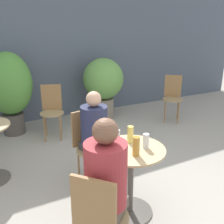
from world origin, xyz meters
TOP-DOWN VIEW (x-y plane):
  - ground_plane at (0.00, 0.00)m, footprint 20.00×20.00m
  - storefront_wall at (0.00, 3.39)m, footprint 10.00×0.06m
  - cafe_table_near at (-0.13, 0.11)m, footprint 0.66×0.66m
  - bistro_chair_0 at (-0.27, 0.86)m, footprint 0.40×0.42m
  - bistro_chair_1 at (-0.71, -0.38)m, footprint 0.45×0.45m
  - bistro_chair_3 at (-0.29, 2.41)m, footprint 0.42×0.43m
  - bistro_chair_4 at (2.08, 2.12)m, footprint 0.45×0.45m
  - seated_person_0 at (-0.25, 0.71)m, footprint 0.31×0.34m
  - seated_person_1 at (-0.60, -0.29)m, footprint 0.41×0.41m
  - beer_glass_0 at (-0.26, 0.17)m, footprint 0.06×0.06m
  - beer_glass_1 at (-0.17, -0.02)m, footprint 0.07×0.07m
  - beer_glass_2 at (-0.01, 0.06)m, footprint 0.06×0.06m
  - beer_glass_3 at (-0.07, 0.24)m, footprint 0.06×0.06m
  - potted_plant_0 at (-0.88, 2.86)m, footprint 0.77×0.77m
  - potted_plant_1 at (0.89, 2.84)m, footprint 0.81×0.81m

SIDE VIEW (x-z plane):
  - ground_plane at x=0.00m, z-range 0.00..0.00m
  - cafe_table_near at x=-0.13m, z-range 0.13..0.87m
  - bistro_chair_0 at x=-0.27m, z-range 0.09..0.99m
  - bistro_chair_1 at x=-0.71m, z-range 0.09..0.99m
  - bistro_chair_3 at x=-0.29m, z-range 0.09..0.99m
  - bistro_chair_4 at x=2.08m, z-range 0.09..0.99m
  - seated_person_0 at x=-0.25m, z-range 0.12..1.29m
  - seated_person_1 at x=-0.60m, z-range 0.12..1.37m
  - potted_plant_1 at x=0.89m, z-range 0.14..1.37m
  - beer_glass_2 at x=-0.01m, z-range 0.73..0.88m
  - beer_glass_3 at x=-0.07m, z-range 0.73..0.91m
  - beer_glass_1 at x=-0.17m, z-range 0.73..0.91m
  - beer_glass_0 at x=-0.26m, z-range 0.73..0.93m
  - potted_plant_0 at x=-0.88m, z-range 0.13..1.57m
  - storefront_wall at x=0.00m, z-range 0.00..3.00m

